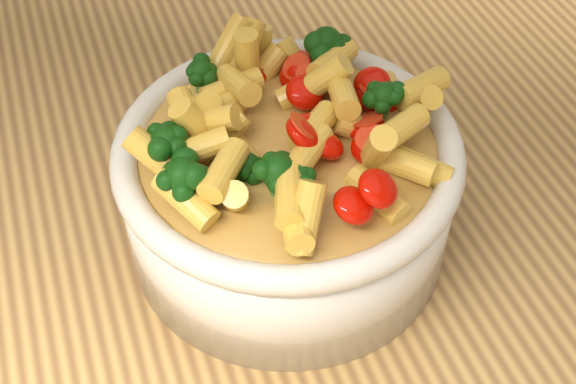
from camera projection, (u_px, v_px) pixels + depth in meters
name	position (u px, v px, depth m)	size (l,w,h in m)	color
table	(343.00, 304.00, 0.67)	(1.20, 0.80, 0.90)	tan
serving_bowl	(288.00, 191.00, 0.55)	(0.23, 0.23, 0.10)	silver
pasta_salad	(288.00, 124.00, 0.51)	(0.18, 0.18, 0.04)	#EFC94B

